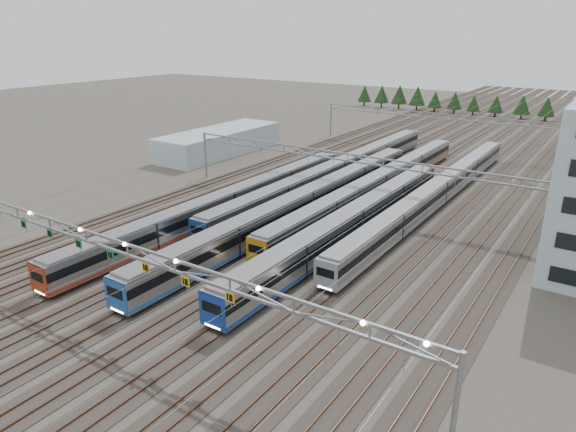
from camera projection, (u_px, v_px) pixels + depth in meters
The scene contains 13 objects.
ground at pixel (136, 325), 45.75m from camera, with size 400.00×400.00×0.00m, color #47423A.
track_bed at pixel (463, 132), 123.31m from camera, with size 54.00×260.00×5.42m.
train_a at pixel (227, 203), 71.19m from camera, with size 2.79×56.32×3.64m.
train_b at pixel (337, 171), 87.28m from camera, with size 2.84×68.79×3.70m.
train_c at pixel (304, 203), 70.98m from camera, with size 2.91×64.00×3.80m.
train_d at pixel (377, 185), 79.84m from camera, with size 2.77×62.68×3.60m.
train_e at pixel (352, 223), 63.85m from camera, with size 2.92×52.18×3.81m.
train_f at pixel (438, 192), 76.46m from camera, with size 2.71×67.41×3.52m.
gantry_near at pixel (126, 252), 43.25m from camera, with size 56.36×0.61×8.08m.
gantry_mid at pixel (348, 163), 74.79m from camera, with size 56.36×0.36×8.00m.
gantry_far at pixel (445, 121), 109.93m from camera, with size 56.36×0.36×8.00m.
west_shed at pixel (220, 142), 108.29m from camera, with size 10.00×30.00×4.95m, color #A5BEC5.
treeline at pixel (508, 104), 150.33m from camera, with size 100.10×5.60×7.02m.
Camera 1 is at (33.33, -25.42, 24.78)m, focal length 32.00 mm.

